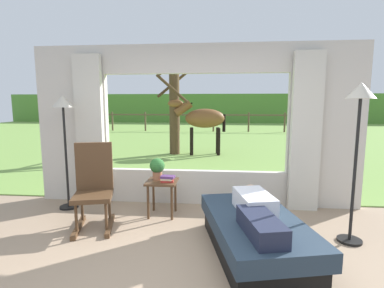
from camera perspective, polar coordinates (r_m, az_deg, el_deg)
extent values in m
plane|color=gray|center=(2.94, -3.80, -25.97)|extent=(12.00, 12.00, 0.00)
cube|color=beige|center=(5.28, -21.97, 3.41)|extent=(1.15, 0.12, 2.55)
cube|color=beige|center=(4.95, 24.63, 3.00)|extent=(1.15, 0.12, 2.55)
cube|color=beige|center=(4.88, 0.53, -8.30)|extent=(2.90, 0.12, 0.55)
cube|color=beige|center=(4.73, 0.57, 16.27)|extent=(2.90, 0.12, 0.45)
cube|color=beige|center=(5.01, -19.26, 2.47)|extent=(0.44, 0.10, 2.40)
cube|color=beige|center=(4.72, 21.28, 2.06)|extent=(0.44, 0.10, 2.40)
cube|color=#759E47|center=(15.66, 4.06, 1.97)|extent=(36.00, 21.68, 0.02)
cube|color=#528635|center=(25.41, 4.70, 6.95)|extent=(36.00, 2.00, 2.40)
cube|color=black|center=(3.46, 12.04, -18.31)|extent=(1.16, 1.71, 0.24)
cube|color=#233342|center=(3.37, 12.14, -15.11)|extent=(1.26, 1.86, 0.18)
cube|color=silver|center=(3.44, 11.96, -11.09)|extent=(0.47, 0.66, 0.22)
cube|color=#1E2338|center=(2.90, 13.26, -15.21)|extent=(0.43, 0.73, 0.18)
sphere|color=tan|center=(3.80, 11.33, -9.22)|extent=(0.20, 0.20, 0.20)
cube|color=#4C331E|center=(4.07, -18.74, -9.63)|extent=(0.59, 0.59, 0.06)
cube|color=#4C331E|center=(4.19, -18.49, -4.32)|extent=(0.48, 0.18, 0.68)
cube|color=#4C331E|center=(4.25, -21.24, -14.89)|extent=(0.23, 0.67, 0.06)
cube|color=#4C331E|center=(4.18, -15.69, -14.99)|extent=(0.23, 0.67, 0.06)
cylinder|color=#4C331E|center=(4.01, -21.64, -13.17)|extent=(0.04, 0.04, 0.38)
cylinder|color=#4C331E|center=(3.95, -16.38, -13.25)|extent=(0.04, 0.04, 0.38)
cylinder|color=#4C331E|center=(4.34, -20.63, -11.48)|extent=(0.04, 0.04, 0.38)
cylinder|color=#4C331E|center=(4.28, -15.80, -11.52)|extent=(0.04, 0.04, 0.38)
cube|color=#4C331E|center=(4.33, -5.87, -7.31)|extent=(0.44, 0.44, 0.03)
cylinder|color=#4C331E|center=(4.28, -8.55, -11.17)|extent=(0.04, 0.04, 0.49)
cylinder|color=#4C331E|center=(4.21, -3.97, -11.41)|extent=(0.04, 0.04, 0.49)
cylinder|color=#4C331E|center=(4.59, -7.51, -9.80)|extent=(0.04, 0.04, 0.49)
cylinder|color=#4C331E|center=(4.53, -3.25, -10.00)|extent=(0.04, 0.04, 0.49)
cylinder|color=#9E6042|center=(4.38, -6.76, -6.12)|extent=(0.14, 0.14, 0.12)
sphere|color=#2D6B2D|center=(4.35, -6.79, -4.20)|extent=(0.22, 0.22, 0.22)
cube|color=#B22D28|center=(4.24, -4.85, -7.18)|extent=(0.19, 0.13, 0.03)
cube|color=beige|center=(4.24, -4.91, -6.81)|extent=(0.17, 0.13, 0.03)
cube|color=#59336B|center=(4.23, -4.74, -6.41)|extent=(0.21, 0.14, 0.03)
cylinder|color=black|center=(5.12, -22.82, -11.18)|extent=(0.28, 0.28, 0.03)
cylinder|color=black|center=(4.93, -23.30, -2.64)|extent=(0.04, 0.04, 1.58)
cone|color=beige|center=(4.86, -23.88, 7.61)|extent=(0.32, 0.32, 0.18)
cylinder|color=black|center=(4.14, 28.30, -16.17)|extent=(0.28, 0.28, 0.03)
cylinder|color=black|center=(3.89, 29.11, -4.87)|extent=(0.04, 0.04, 1.69)
cone|color=beige|center=(3.81, 30.07, 9.01)|extent=(0.32, 0.32, 0.18)
ellipsoid|color=brown|center=(9.22, 2.54, 5.03)|extent=(1.29, 0.68, 0.60)
cylinder|color=brown|center=(9.20, -1.71, 6.97)|extent=(0.62, 0.32, 0.53)
ellipsoid|color=brown|center=(9.20, -3.22, 7.89)|extent=(0.50, 0.25, 0.24)
cube|color=black|center=(9.19, -1.21, 7.15)|extent=(0.43, 0.12, 0.32)
cylinder|color=black|center=(9.27, 6.25, 4.08)|extent=(0.11, 0.11, 0.55)
cylinder|color=black|center=(9.11, -0.07, 0.42)|extent=(0.11, 0.11, 0.85)
cylinder|color=black|center=(9.43, -0.08, 0.68)|extent=(0.11, 0.11, 0.85)
cylinder|color=black|center=(9.15, 5.19, 0.43)|extent=(0.11, 0.11, 0.85)
cylinder|color=black|center=(9.47, 5.01, 0.68)|extent=(0.11, 0.11, 0.85)
cylinder|color=#4C3823|center=(9.33, -3.45, 7.11)|extent=(0.32, 0.32, 2.97)
cylinder|color=#47331E|center=(9.63, -5.14, 15.48)|extent=(0.40, 0.61, 0.81)
cylinder|color=#47331E|center=(9.10, -6.22, 15.66)|extent=(1.01, 0.94, 0.92)
cylinder|color=#47331E|center=(8.92, -3.91, 10.72)|extent=(0.97, 0.09, 0.88)
cylinder|color=#47331E|center=(9.82, -3.65, 11.65)|extent=(1.09, 0.32, 0.93)
cylinder|color=brown|center=(18.88, -20.93, 4.19)|extent=(0.10, 0.10, 1.10)
cylinder|color=brown|center=(18.08, -15.23, 4.29)|extent=(0.10, 0.10, 1.10)
cylinder|color=brown|center=(17.47, -9.07, 4.35)|extent=(0.10, 0.10, 1.10)
cylinder|color=brown|center=(17.08, -2.55, 4.36)|extent=(0.10, 0.10, 1.10)
cylinder|color=brown|center=(16.91, 4.20, 4.31)|extent=(0.10, 0.10, 1.10)
cylinder|color=brown|center=(16.98, 10.98, 4.21)|extent=(0.10, 0.10, 1.10)
cylinder|color=brown|center=(17.28, 17.61, 4.04)|extent=(0.10, 0.10, 1.10)
cylinder|color=brown|center=(17.81, 23.93, 3.84)|extent=(0.10, 0.10, 1.10)
cylinder|color=brown|center=(18.53, 29.82, 3.60)|extent=(0.10, 0.10, 1.10)
cube|color=brown|center=(16.89, 4.21, 5.67)|extent=(16.00, 0.06, 0.08)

